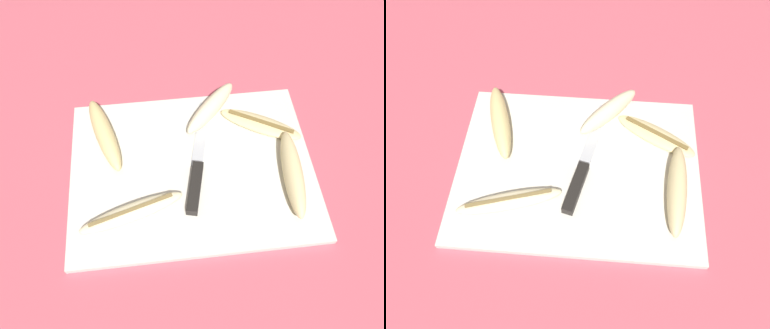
# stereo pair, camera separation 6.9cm
# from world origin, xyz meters

# --- Properties ---
(ground_plane) EXTENTS (4.00, 4.00, 0.00)m
(ground_plane) POSITION_xyz_m (0.00, 0.00, 0.00)
(ground_plane) COLOR #C65160
(cutting_board) EXTENTS (0.45, 0.34, 0.01)m
(cutting_board) POSITION_xyz_m (0.00, 0.00, 0.01)
(cutting_board) COLOR silver
(cutting_board) RESTS_ON ground_plane
(knife) EXTENTS (0.08, 0.25, 0.02)m
(knife) POSITION_xyz_m (0.00, -0.02, 0.02)
(knife) COLOR black
(knife) RESTS_ON cutting_board
(banana_mellow_near) EXTENTS (0.16, 0.12, 0.02)m
(banana_mellow_near) POSITION_xyz_m (0.14, 0.08, 0.02)
(banana_mellow_near) COLOR beige
(banana_mellow_near) RESTS_ON cutting_board
(banana_pale_long) EXTENTS (0.19, 0.08, 0.02)m
(banana_pale_long) POSITION_xyz_m (-0.11, -0.08, 0.02)
(banana_pale_long) COLOR beige
(banana_pale_long) RESTS_ON cutting_board
(banana_golden_short) EXTENTS (0.09, 0.18, 0.04)m
(banana_golden_short) POSITION_xyz_m (-0.16, 0.08, 0.03)
(banana_golden_short) COLOR #EDD689
(banana_golden_short) RESTS_ON cutting_board
(banana_bright_far) EXTENTS (0.13, 0.14, 0.04)m
(banana_bright_far) POSITION_xyz_m (0.05, 0.12, 0.03)
(banana_bright_far) COLOR beige
(banana_bright_far) RESTS_ON cutting_board
(banana_ripe_center) EXTENTS (0.05, 0.18, 0.04)m
(banana_ripe_center) POSITION_xyz_m (0.18, -0.04, 0.03)
(banana_ripe_center) COLOR beige
(banana_ripe_center) RESTS_ON cutting_board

